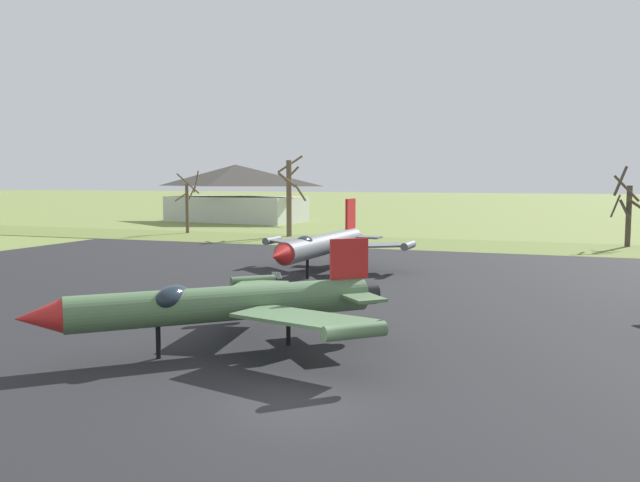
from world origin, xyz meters
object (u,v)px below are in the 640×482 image
at_px(info_placard_front_left, 277,279).
at_px(visitor_building, 236,193).
at_px(jet_fighter_front_right, 225,303).
at_px(jet_fighter_front_left, 323,244).

xyz_separation_m(info_placard_front_left, visitor_building, (-30.73, 54.60, 3.65)).
bearing_deg(jet_fighter_front_right, info_placard_front_left, 105.81).
distance_m(jet_fighter_front_left, visitor_building, 56.95).
relative_size(info_placard_front_left, jet_fighter_front_right, 0.09).
height_order(info_placard_front_left, visitor_building, visitor_building).
xyz_separation_m(jet_fighter_front_left, visitor_building, (-31.04, 47.70, 2.30)).
bearing_deg(visitor_building, jet_fighter_front_right, -63.02).
relative_size(jet_fighter_front_left, info_placard_front_left, 13.13).
bearing_deg(jet_fighter_front_left, visitor_building, 123.05).
relative_size(info_placard_front_left, visitor_building, 0.05).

